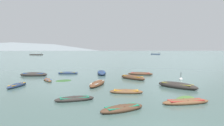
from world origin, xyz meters
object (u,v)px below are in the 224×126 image
at_px(rowboat_0, 97,84).
at_px(rowboat_4, 101,73).
at_px(rowboat_3, 140,74).
at_px(rowboat_5, 185,102).
at_px(mooring_buoy, 180,79).
at_px(ferry_1, 155,54).
at_px(ferry_0, 36,55).
at_px(rowboat_2, 47,80).
at_px(rowboat_9, 67,73).
at_px(rowboat_11, 125,92).
at_px(rowboat_1, 74,99).
at_px(rowboat_7, 132,77).
at_px(rowboat_6, 177,86).
at_px(rowboat_13, 122,108).
at_px(rowboat_8, 16,85).
at_px(rowboat_10, 33,75).

bearing_deg(rowboat_0, rowboat_4, 90.24).
distance_m(rowboat_3, rowboat_5, 17.40).
bearing_deg(mooring_buoy, ferry_1, 78.94).
bearing_deg(rowboat_4, ferry_0, 115.04).
height_order(rowboat_5, ferry_1, ferry_1).
relative_size(rowboat_2, mooring_buoy, 2.57).
distance_m(rowboat_9, mooring_buoy, 18.02).
xyz_separation_m(rowboat_11, ferry_1, (37.53, 159.55, 0.30)).
relative_size(rowboat_9, rowboat_11, 1.07).
distance_m(rowboat_3, rowboat_9, 12.11).
xyz_separation_m(rowboat_1, rowboat_7, (5.84, 11.86, 0.07)).
height_order(rowboat_2, rowboat_9, rowboat_9).
relative_size(rowboat_0, rowboat_3, 1.10).
bearing_deg(rowboat_3, ferry_0, 117.33).
relative_size(rowboat_5, rowboat_7, 0.93).
bearing_deg(rowboat_5, rowboat_6, 77.35).
distance_m(rowboat_1, rowboat_3, 18.15).
height_order(rowboat_6, ferry_1, ferry_1).
xyz_separation_m(rowboat_3, ferry_0, (-63.61, 123.09, 0.27)).
relative_size(rowboat_6, rowboat_11, 1.30).
bearing_deg(ferry_1, rowboat_6, -101.49).
bearing_deg(rowboat_2, ferry_0, 111.35).
relative_size(rowboat_0, rowboat_6, 1.10).
height_order(rowboat_7, rowboat_9, rowboat_7).
xyz_separation_m(rowboat_3, rowboat_13, (-3.92, -19.12, -0.02)).
xyz_separation_m(rowboat_1, rowboat_4, (1.26, 16.93, 0.11)).
height_order(rowboat_3, rowboat_8, rowboat_3).
height_order(rowboat_6, mooring_buoy, mooring_buoy).
xyz_separation_m(rowboat_8, ferry_1, (49.29, 156.29, 0.29)).
relative_size(rowboat_4, rowboat_6, 1.00).
bearing_deg(rowboat_3, rowboat_1, -114.68).
height_order(rowboat_5, rowboat_8, rowboat_8).
distance_m(rowboat_9, ferry_0, 132.26).
xyz_separation_m(rowboat_9, rowboat_11, (8.75, -15.00, -0.00)).
bearing_deg(rowboat_4, rowboat_6, -53.02).
xyz_separation_m(rowboat_0, rowboat_13, (2.35, -9.60, -0.03)).
bearing_deg(rowboat_11, rowboat_9, 120.27).
distance_m(rowboat_5, rowboat_11, 5.59).
relative_size(rowboat_6, rowboat_13, 1.25).
bearing_deg(rowboat_2, rowboat_0, -25.86).
bearing_deg(rowboat_8, rowboat_11, -15.48).
height_order(rowboat_11, ferry_1, ferry_1).
height_order(rowboat_3, ferry_0, ferry_0).
bearing_deg(ferry_1, rowboat_0, -104.62).
height_order(rowboat_7, rowboat_10, rowboat_10).
relative_size(rowboat_5, ferry_1, 0.45).
distance_m(ferry_0, mooring_buoy, 145.55).
height_order(rowboat_9, rowboat_13, rowboat_13).
relative_size(rowboat_4, rowboat_10, 0.98).
relative_size(rowboat_5, mooring_buoy, 3.30).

